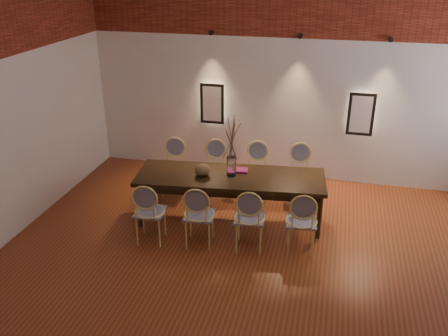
% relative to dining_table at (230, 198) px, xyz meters
% --- Properties ---
extents(floor, '(7.00, 7.00, 0.02)m').
position_rel_dining_table_xyz_m(floor, '(0.55, -1.68, -0.39)').
color(floor, brown).
rests_on(floor, ground).
extents(wall_back, '(7.00, 0.10, 4.00)m').
position_rel_dining_table_xyz_m(wall_back, '(0.55, 1.87, 1.62)').
color(wall_back, silver).
rests_on(wall_back, ground).
extents(brick_band_front, '(7.00, 0.02, 1.50)m').
position_rel_dining_table_xyz_m(brick_band_front, '(0.55, -5.16, 2.88)').
color(brick_band_front, maroon).
rests_on(brick_band_front, ground).
extents(niche_left, '(0.36, 0.06, 0.66)m').
position_rel_dining_table_xyz_m(niche_left, '(-0.75, 1.77, 0.93)').
color(niche_left, '#FFEAC6').
rests_on(niche_left, wall_back).
extents(niche_right, '(0.36, 0.06, 0.66)m').
position_rel_dining_table_xyz_m(niche_right, '(1.85, 1.77, 0.93)').
color(niche_right, '#FFEAC6').
rests_on(niche_right, wall_back).
extents(spot_fixture_left, '(0.08, 0.10, 0.08)m').
position_rel_dining_table_xyz_m(spot_fixture_left, '(-0.75, 1.74, 2.17)').
color(spot_fixture_left, black).
rests_on(spot_fixture_left, wall_back).
extents(spot_fixture_mid, '(0.08, 0.10, 0.08)m').
position_rel_dining_table_xyz_m(spot_fixture_mid, '(0.75, 1.74, 2.17)').
color(spot_fixture_mid, black).
rests_on(spot_fixture_mid, wall_back).
extents(spot_fixture_right, '(0.08, 0.10, 0.08)m').
position_rel_dining_table_xyz_m(spot_fixture_right, '(2.15, 1.74, 2.17)').
color(spot_fixture_right, black).
rests_on(spot_fixture_right, wall_back).
extents(dining_table, '(2.89, 1.22, 0.75)m').
position_rel_dining_table_xyz_m(dining_table, '(0.00, 0.00, 0.00)').
color(dining_table, black).
rests_on(dining_table, floor).
extents(chair_near_a, '(0.49, 0.49, 0.94)m').
position_rel_dining_table_xyz_m(chair_near_a, '(-0.96, -0.85, 0.09)').
color(chair_near_a, '#DCC870').
rests_on(chair_near_a, floor).
extents(chair_near_b, '(0.49, 0.49, 0.94)m').
position_rel_dining_table_xyz_m(chair_near_b, '(-0.26, -0.77, 0.09)').
color(chair_near_b, '#DCC870').
rests_on(chair_near_b, floor).
extents(chair_near_c, '(0.49, 0.49, 0.94)m').
position_rel_dining_table_xyz_m(chair_near_c, '(0.43, -0.69, 0.09)').
color(chair_near_c, '#DCC870').
rests_on(chair_near_c, floor).
extents(chair_near_d, '(0.49, 0.49, 0.94)m').
position_rel_dining_table_xyz_m(chair_near_d, '(1.13, -0.60, 0.09)').
color(chair_near_d, '#DCC870').
rests_on(chair_near_d, floor).
extents(chair_far_a, '(0.49, 0.49, 0.94)m').
position_rel_dining_table_xyz_m(chair_far_a, '(-1.13, 0.60, 0.09)').
color(chair_far_a, '#DCC870').
rests_on(chair_far_a, floor).
extents(chair_far_b, '(0.49, 0.49, 0.94)m').
position_rel_dining_table_xyz_m(chair_far_b, '(-0.43, 0.69, 0.09)').
color(chair_far_b, '#DCC870').
rests_on(chair_far_b, floor).
extents(chair_far_c, '(0.49, 0.49, 0.94)m').
position_rel_dining_table_xyz_m(chair_far_c, '(0.26, 0.77, 0.09)').
color(chair_far_c, '#DCC870').
rests_on(chair_far_c, floor).
extents(chair_far_d, '(0.49, 0.49, 0.94)m').
position_rel_dining_table_xyz_m(chair_far_d, '(0.96, 0.85, 0.09)').
color(chair_far_d, '#DCC870').
rests_on(chair_far_d, floor).
extents(vase, '(0.14, 0.14, 0.30)m').
position_rel_dining_table_xyz_m(vase, '(0.01, 0.00, 0.53)').
color(vase, silver).
rests_on(vase, dining_table).
extents(dried_branches, '(0.50, 0.50, 0.70)m').
position_rel_dining_table_xyz_m(dried_branches, '(0.01, 0.00, 0.98)').
color(dried_branches, brown).
rests_on(dried_branches, vase).
extents(bowl, '(0.24, 0.24, 0.18)m').
position_rel_dining_table_xyz_m(bowl, '(-0.40, -0.10, 0.46)').
color(bowl, brown).
rests_on(bowl, dining_table).
extents(book, '(0.28, 0.21, 0.03)m').
position_rel_dining_table_xyz_m(book, '(0.09, 0.18, 0.39)').
color(book, '#82135B').
rests_on(book, dining_table).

